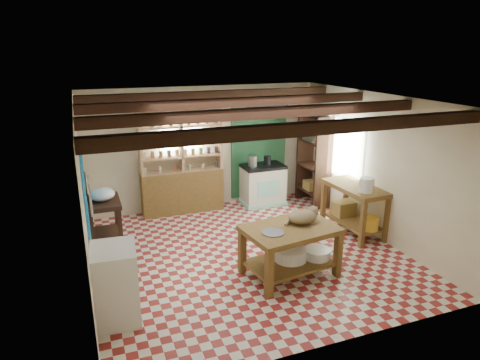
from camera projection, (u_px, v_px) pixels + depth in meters
name	position (u px, v px, depth m)	size (l,w,h in m)	color
floor	(247.00, 254.00, 7.27)	(5.00, 5.00, 0.02)	maroon
ceiling	(248.00, 99.00, 6.49)	(5.00, 5.00, 0.02)	#47474C
wall_back	(204.00, 148.00, 9.11)	(5.00, 0.04, 2.60)	beige
wall_front	(333.00, 245.00, 4.64)	(5.00, 0.04, 2.60)	beige
wall_left	(83.00, 200.00, 6.03)	(0.04, 5.00, 2.60)	beige
wall_right	(376.00, 166.00, 7.72)	(0.04, 5.00, 2.60)	beige
ceiling_beams	(248.00, 107.00, 6.52)	(5.00, 3.80, 0.15)	#351D12
blue_wall_patch	(85.00, 193.00, 6.90)	(0.04, 1.40, 1.60)	#1977C0
green_wall_patch	(259.00, 146.00, 9.52)	(1.30, 0.04, 2.30)	#1F4F2D
window_back	(181.00, 131.00, 8.80)	(0.90, 0.02, 0.80)	beige
window_right	(344.00, 149.00, 8.58)	(0.02, 1.30, 1.20)	beige
utensil_rail	(87.00, 193.00, 4.84)	(0.06, 0.90, 0.28)	black
pot_rack	(267.00, 106.00, 8.86)	(0.86, 0.12, 0.36)	black
shelving_unit	(181.00, 161.00, 8.81)	(1.70, 0.34, 2.20)	tan
tall_rack	(314.00, 160.00, 9.34)	(0.40, 0.86, 2.00)	#351D12
work_table	(290.00, 251.00, 6.51)	(1.37, 0.92, 0.78)	brown
stove	(263.00, 184.00, 9.46)	(0.91, 0.61, 0.89)	silver
prep_table	(105.00, 222.00, 7.50)	(0.56, 0.82, 0.83)	#351D12
white_cabinet	(116.00, 284.00, 5.40)	(0.55, 0.66, 0.99)	silver
right_counter	(354.00, 209.00, 7.96)	(0.65, 1.30, 0.93)	brown
cat	(302.00, 217.00, 6.52)	(0.46, 0.35, 0.21)	#968157
steel_tray	(273.00, 232.00, 6.19)	(0.33, 0.33, 0.02)	#96979D
basin_large	(290.00, 254.00, 6.61)	(0.51, 0.51, 0.18)	silver
basin_small	(317.00, 253.00, 6.67)	(0.42, 0.42, 0.15)	silver
kettle_left	(253.00, 161.00, 9.21)	(0.20, 0.20, 0.23)	#96979D
kettle_right	(267.00, 160.00, 9.33)	(0.15, 0.15, 0.19)	black
enamel_bowl	(102.00, 194.00, 7.35)	(0.43, 0.43, 0.21)	silver
white_bucket	(367.00, 185.00, 7.46)	(0.25, 0.25, 0.25)	silver
wicker_basket	(343.00, 208.00, 8.25)	(0.39, 0.31, 0.27)	olive
yellow_tub	(369.00, 223.00, 7.60)	(0.32, 0.32, 0.23)	gold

